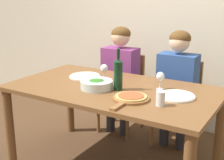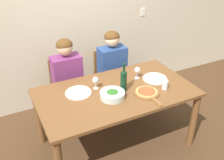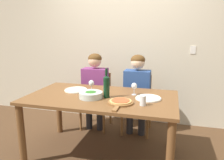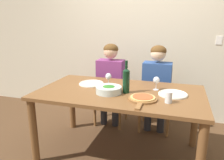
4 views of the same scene
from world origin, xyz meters
The scene contains 15 objects.
ground_plane centered at (0.00, 0.00, 0.00)m, with size 40.00×40.00×0.00m, color #4C331E.
back_wall centered at (0.00, 1.25, 1.35)m, with size 10.00×0.06×2.70m.
dining_table centered at (0.00, 0.00, 0.67)m, with size 1.78×0.99×0.77m.
chair_left centered at (-0.34, 0.83, 0.47)m, with size 0.42×0.42×0.87m.
chair_right centered at (0.32, 0.83, 0.47)m, with size 0.42×0.42×0.87m.
person_woman centered at (-0.34, 0.72, 0.72)m, with size 0.47×0.51×1.20m.
person_man centered at (0.32, 0.72, 0.72)m, with size 0.47×0.51×1.20m.
wine_bottle centered at (0.08, -0.04, 0.92)m, with size 0.07×0.07×0.35m.
broccoli_bowl centered at (-0.10, -0.10, 0.81)m, with size 0.28×0.28×0.08m.
dinner_plate_left centered at (-0.40, 0.15, 0.78)m, with size 0.30×0.30×0.02m.
dinner_plate_right centered at (0.56, 0.03, 0.78)m, with size 0.30×0.30×0.02m.
pizza_on_board centered at (0.28, -0.21, 0.79)m, with size 0.28×0.42×0.04m.
wine_glass_left centered at (-0.18, 0.15, 0.88)m, with size 0.07×0.07×0.15m.
wine_glass_right centered at (0.37, 0.15, 0.88)m, with size 0.07×0.07×0.15m.
water_tumbler centered at (0.52, -0.21, 0.83)m, with size 0.07×0.07×0.11m.
Camera 2 is at (-1.16, -2.24, 2.35)m, focal length 42.00 mm.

